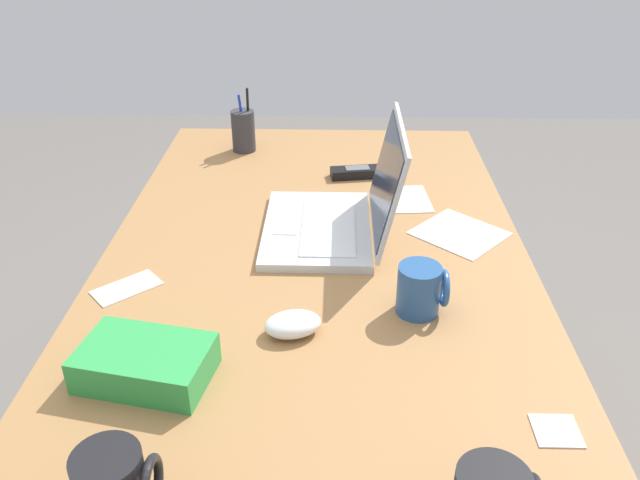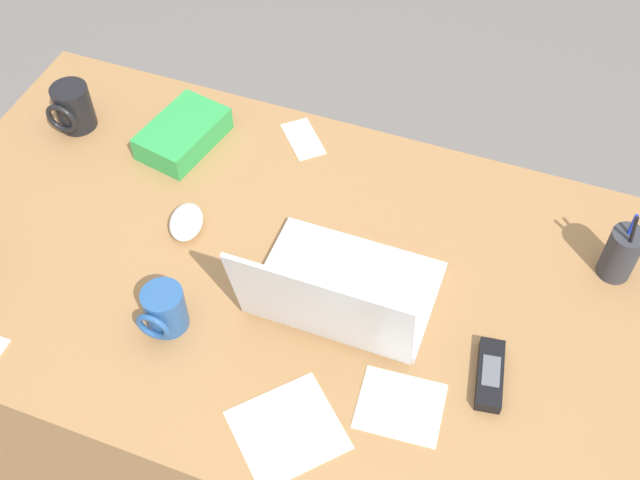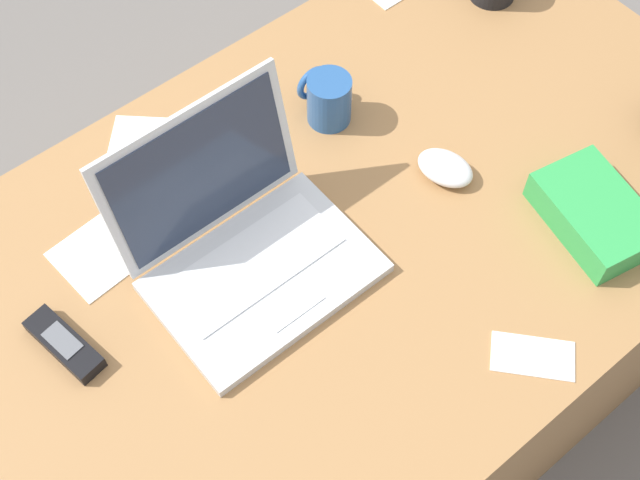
% 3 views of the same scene
% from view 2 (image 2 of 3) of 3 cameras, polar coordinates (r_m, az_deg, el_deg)
% --- Properties ---
extents(ground_plane, '(6.00, 6.00, 0.00)m').
position_cam_2_polar(ground_plane, '(2.16, -1.91, -13.78)').
color(ground_plane, slate).
extents(desk, '(1.54, 0.87, 0.73)m').
position_cam_2_polar(desk, '(1.83, -2.21, -8.96)').
color(desk, '#9E7042').
rests_on(desk, ground).
extents(laptop, '(0.33, 0.28, 0.24)m').
position_cam_2_polar(laptop, '(1.43, 1.36, -4.00)').
color(laptop, silver).
rests_on(laptop, desk).
extents(computer_mouse, '(0.09, 0.11, 0.04)m').
position_cam_2_polar(computer_mouse, '(1.60, -9.67, 1.30)').
color(computer_mouse, white).
rests_on(computer_mouse, desk).
extents(coffee_mug_tall, '(0.08, 0.09, 0.09)m').
position_cam_2_polar(coffee_mug_tall, '(1.45, -11.24, -5.03)').
color(coffee_mug_tall, '#26518C').
rests_on(coffee_mug_tall, desk).
extents(coffee_mug_spare, '(0.08, 0.09, 0.11)m').
position_cam_2_polar(coffee_mug_spare, '(1.85, -17.48, 9.11)').
color(coffee_mug_spare, black).
rests_on(coffee_mug_spare, desk).
extents(cordless_phone, '(0.07, 0.14, 0.03)m').
position_cam_2_polar(cordless_phone, '(1.42, 12.22, -9.51)').
color(cordless_phone, black).
rests_on(cordless_phone, desk).
extents(pen_holder, '(0.06, 0.06, 0.18)m').
position_cam_2_polar(pen_holder, '(1.58, 20.98, -0.91)').
color(pen_holder, '#333338').
rests_on(pen_holder, desk).
extents(snack_bag, '(0.16, 0.22, 0.06)m').
position_cam_2_polar(snack_bag, '(1.77, -9.89, 7.60)').
color(snack_bag, green).
rests_on(snack_bag, desk).
extents(paper_note_left, '(0.13, 0.13, 0.00)m').
position_cam_2_polar(paper_note_left, '(1.77, -1.23, 7.33)').
color(paper_note_left, white).
rests_on(paper_note_left, desk).
extents(paper_note_right, '(0.23, 0.23, 0.00)m').
position_cam_2_polar(paper_note_right, '(1.35, -2.36, -13.59)').
color(paper_note_right, white).
rests_on(paper_note_right, desk).
extents(paper_note_front, '(0.15, 0.13, 0.00)m').
position_cam_2_polar(paper_note_front, '(1.38, 5.83, -11.88)').
color(paper_note_front, white).
rests_on(paper_note_front, desk).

